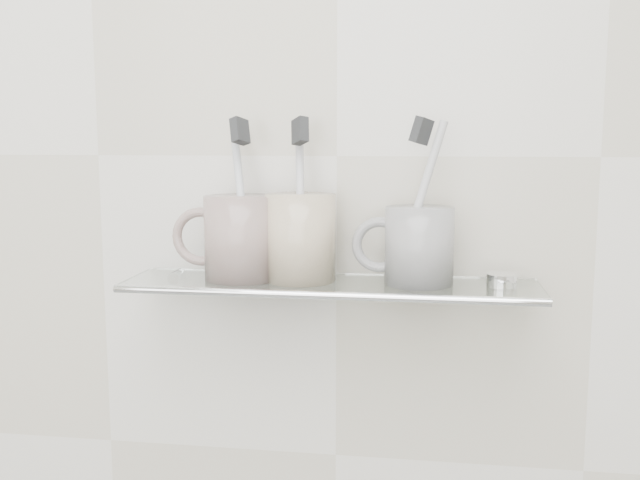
% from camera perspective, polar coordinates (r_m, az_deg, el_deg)
% --- Properties ---
extents(wall_back, '(2.50, 0.00, 2.50)m').
position_cam_1_polar(wall_back, '(0.91, 1.35, 6.73)').
color(wall_back, silver).
rests_on(wall_back, ground).
extents(shelf_glass, '(0.50, 0.12, 0.01)m').
position_cam_1_polar(shelf_glass, '(0.86, 0.81, -3.64)').
color(shelf_glass, silver).
rests_on(shelf_glass, wall_back).
extents(shelf_rail, '(0.50, 0.01, 0.01)m').
position_cam_1_polar(shelf_rail, '(0.81, 0.28, -4.44)').
color(shelf_rail, silver).
rests_on(shelf_rail, shelf_glass).
extents(bracket_left, '(0.02, 0.03, 0.02)m').
position_cam_1_polar(bracket_left, '(0.96, -11.35, -3.26)').
color(bracket_left, silver).
rests_on(bracket_left, wall_back).
extents(bracket_right, '(0.02, 0.03, 0.02)m').
position_cam_1_polar(bracket_right, '(0.91, 14.46, -3.99)').
color(bracket_right, silver).
rests_on(bracket_right, wall_back).
extents(mug_left, '(0.11, 0.11, 0.10)m').
position_cam_1_polar(mug_left, '(0.88, -6.29, 0.20)').
color(mug_left, silver).
rests_on(mug_left, shelf_glass).
extents(mug_left_handle, '(0.07, 0.01, 0.07)m').
position_cam_1_polar(mug_left_handle, '(0.90, -9.51, 0.26)').
color(mug_left_handle, silver).
rests_on(mug_left_handle, mug_left).
extents(toothbrush_left, '(0.05, 0.07, 0.18)m').
position_cam_1_polar(toothbrush_left, '(0.88, -6.34, 3.42)').
color(toothbrush_left, silver).
rests_on(toothbrush_left, mug_left).
extents(bristles_left, '(0.03, 0.03, 0.04)m').
position_cam_1_polar(bristles_left, '(0.87, -6.43, 8.66)').
color(bristles_left, '#26282A').
rests_on(bristles_left, toothbrush_left).
extents(mug_center, '(0.09, 0.09, 0.11)m').
position_cam_1_polar(mug_center, '(0.86, -1.57, 0.20)').
color(mug_center, beige).
rests_on(mug_center, shelf_glass).
extents(mug_center_handle, '(0.08, 0.01, 0.08)m').
position_cam_1_polar(mug_center_handle, '(0.87, -4.72, 0.26)').
color(mug_center_handle, beige).
rests_on(mug_center_handle, mug_center).
extents(toothbrush_center, '(0.03, 0.07, 0.19)m').
position_cam_1_polar(toothbrush_center, '(0.86, -1.59, 3.38)').
color(toothbrush_center, silver).
rests_on(toothbrush_center, mug_center).
extents(bristles_center, '(0.02, 0.03, 0.04)m').
position_cam_1_polar(bristles_center, '(0.86, -1.61, 8.72)').
color(bristles_center, '#26282A').
rests_on(bristles_center, toothbrush_center).
extents(mug_right, '(0.09, 0.09, 0.09)m').
position_cam_1_polar(mug_right, '(0.85, 7.94, -0.45)').
color(mug_right, silver).
rests_on(mug_right, shelf_glass).
extents(mug_right_handle, '(0.07, 0.01, 0.07)m').
position_cam_1_polar(mug_right_handle, '(0.85, 4.79, -0.39)').
color(mug_right_handle, silver).
rests_on(mug_right_handle, mug_right).
extents(toothbrush_right, '(0.07, 0.02, 0.19)m').
position_cam_1_polar(toothbrush_right, '(0.85, 8.01, 3.22)').
color(toothbrush_right, silver).
rests_on(toothbrush_right, mug_right).
extents(bristles_right, '(0.03, 0.03, 0.04)m').
position_cam_1_polar(bristles_right, '(0.84, 8.12, 8.65)').
color(bristles_right, '#26282A').
rests_on(bristles_right, toothbrush_right).
extents(chrome_cap, '(0.04, 0.04, 0.01)m').
position_cam_1_polar(chrome_cap, '(0.86, 14.33, -3.12)').
color(chrome_cap, silver).
rests_on(chrome_cap, shelf_glass).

